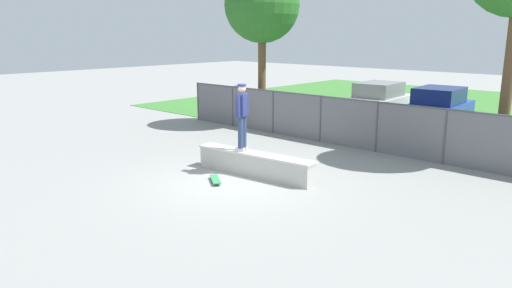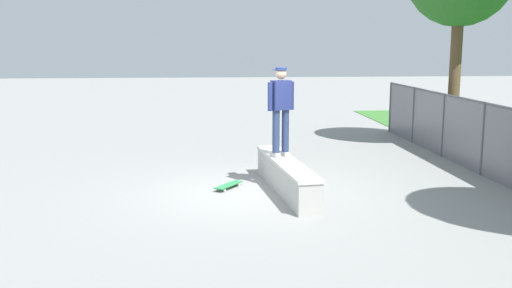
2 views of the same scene
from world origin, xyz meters
The scene contains 9 objects.
ground_plane centered at (0.00, 0.00, 0.00)m, with size 80.00×80.00×0.00m, color gray.
grass_strip centered at (0.00, 15.70, 0.01)m, with size 27.49×20.00×0.02m, color #3D7A33.
concrete_ledge centered at (-0.03, 0.78, 0.32)m, with size 3.66×0.86×0.64m.
skateboarder centered at (-0.42, 0.72, 1.67)m, with size 0.39×0.56×1.84m.
skateboard centered at (-0.36, -0.36, 0.07)m, with size 0.77×0.62×0.09m.
chainlink_fence centered at (0.00, 5.40, 0.91)m, with size 15.56×0.07×1.67m.
tree_near_left centered at (-4.63, 6.21, 4.86)m, with size 3.01×3.01×6.41m.
car_white centered at (-1.85, 10.87, 0.84)m, with size 2.20×4.29×1.66m.
car_blue centered at (0.95, 10.69, 0.84)m, with size 2.20×4.29×1.66m.
Camera 1 is at (8.40, -8.33, 3.78)m, focal length 33.18 mm.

